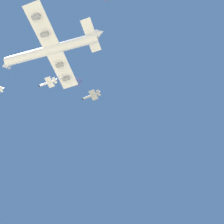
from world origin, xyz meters
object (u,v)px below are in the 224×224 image
object	(u,v)px
chase_jet_right_wing	(48,83)
carrier_jet	(52,49)
chase_jet_lead	(74,82)
chase_jet_high_escort	(91,96)

from	to	relation	value
chase_jet_right_wing	carrier_jet	bearing A→B (deg)	123.92
chase_jet_lead	chase_jet_right_wing	distance (m)	24.25
carrier_jet	chase_jet_high_escort	bearing A→B (deg)	-112.26
chase_jet_right_wing	chase_jet_lead	bearing A→B (deg)	-137.36
chase_jet_lead	chase_jet_right_wing	world-z (taller)	chase_jet_lead
chase_jet_lead	carrier_jet	bearing A→B (deg)	86.92
carrier_jet	chase_jet_right_wing	world-z (taller)	carrier_jet
carrier_jet	chase_jet_high_escort	distance (m)	41.86
carrier_jet	chase_jet_lead	bearing A→B (deg)	-90.79
chase_jet_lead	chase_jet_high_escort	xyz separation A→B (m)	(-7.75, -14.47, -22.24)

